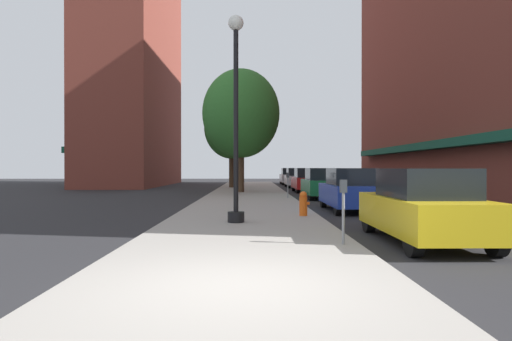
{
  "coord_description": "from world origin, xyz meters",
  "views": [
    {
      "loc": [
        0.19,
        -5.93,
        1.67
      ],
      "look_at": [
        0.4,
        15.83,
        1.54
      ],
      "focal_mm": 31.37,
      "sensor_mm": 36.0,
      "label": 1
    }
  ],
  "objects_px": {
    "lamppost": "(236,114)",
    "car_silver": "(290,176)",
    "car_white": "(296,178)",
    "car_green": "(321,184)",
    "parking_meter_near": "(343,203)",
    "fire_hydrant": "(303,203)",
    "tree_mid": "(232,127)",
    "tree_near": "(241,114)",
    "car_yellow": "(423,207)",
    "car_blue": "(350,190)",
    "car_red": "(307,180)",
    "parking_meter_far": "(288,182)"
  },
  "relations": [
    {
      "from": "tree_mid",
      "to": "car_red",
      "type": "xyz_separation_m",
      "value": [
        5.42,
        -4.89,
        -4.09
      ]
    },
    {
      "from": "parking_meter_near",
      "to": "car_yellow",
      "type": "xyz_separation_m",
      "value": [
        1.95,
        0.84,
        -0.14
      ]
    },
    {
      "from": "car_silver",
      "to": "car_blue",
      "type": "bearing_deg",
      "value": -88.61
    },
    {
      "from": "parking_meter_far",
      "to": "car_green",
      "type": "xyz_separation_m",
      "value": [
        1.95,
        1.35,
        -0.14
      ]
    },
    {
      "from": "parking_meter_near",
      "to": "car_green",
      "type": "bearing_deg",
      "value": 82.73
    },
    {
      "from": "tree_near",
      "to": "car_silver",
      "type": "height_order",
      "value": "tree_near"
    },
    {
      "from": "parking_meter_near",
      "to": "car_silver",
      "type": "relative_size",
      "value": 0.3
    },
    {
      "from": "fire_hydrant",
      "to": "car_red",
      "type": "height_order",
      "value": "car_red"
    },
    {
      "from": "car_yellow",
      "to": "car_blue",
      "type": "height_order",
      "value": "same"
    },
    {
      "from": "parking_meter_near",
      "to": "tree_mid",
      "type": "bearing_deg",
      "value": 97.44
    },
    {
      "from": "tree_near",
      "to": "car_white",
      "type": "xyz_separation_m",
      "value": [
        4.5,
        9.12,
        -4.36
      ]
    },
    {
      "from": "parking_meter_far",
      "to": "tree_near",
      "type": "height_order",
      "value": "tree_near"
    },
    {
      "from": "car_silver",
      "to": "parking_meter_near",
      "type": "bearing_deg",
      "value": -91.74
    },
    {
      "from": "car_red",
      "to": "parking_meter_far",
      "type": "bearing_deg",
      "value": -104.73
    },
    {
      "from": "car_green",
      "to": "car_white",
      "type": "xyz_separation_m",
      "value": [
        0.0,
        13.6,
        0.0
      ]
    },
    {
      "from": "car_blue",
      "to": "car_green",
      "type": "relative_size",
      "value": 1.0
    },
    {
      "from": "tree_mid",
      "to": "car_red",
      "type": "height_order",
      "value": "tree_mid"
    },
    {
      "from": "tree_near",
      "to": "car_yellow",
      "type": "height_order",
      "value": "tree_near"
    },
    {
      "from": "tree_mid",
      "to": "fire_hydrant",
      "type": "bearing_deg",
      "value": -81.19
    },
    {
      "from": "lamppost",
      "to": "car_silver",
      "type": "height_order",
      "value": "lamppost"
    },
    {
      "from": "parking_meter_near",
      "to": "car_yellow",
      "type": "height_order",
      "value": "car_yellow"
    },
    {
      "from": "fire_hydrant",
      "to": "car_white",
      "type": "relative_size",
      "value": 0.18
    },
    {
      "from": "fire_hydrant",
      "to": "car_blue",
      "type": "bearing_deg",
      "value": 52.13
    },
    {
      "from": "lamppost",
      "to": "car_green",
      "type": "distance_m",
      "value": 12.6
    },
    {
      "from": "parking_meter_far",
      "to": "car_red",
      "type": "xyz_separation_m",
      "value": [
        1.95,
        7.77,
        -0.14
      ]
    },
    {
      "from": "car_red",
      "to": "car_white",
      "type": "bearing_deg",
      "value": 89.36
    },
    {
      "from": "car_green",
      "to": "car_red",
      "type": "relative_size",
      "value": 1.0
    },
    {
      "from": "fire_hydrant",
      "to": "tree_near",
      "type": "xyz_separation_m",
      "value": [
        -2.36,
        14.38,
        4.65
      ]
    },
    {
      "from": "tree_near",
      "to": "tree_mid",
      "type": "height_order",
      "value": "tree_near"
    },
    {
      "from": "car_green",
      "to": "tree_near",
      "type": "bearing_deg",
      "value": 135.02
    },
    {
      "from": "car_blue",
      "to": "car_green",
      "type": "xyz_separation_m",
      "value": [
        0.0,
        7.14,
        0.0
      ]
    },
    {
      "from": "lamppost",
      "to": "car_blue",
      "type": "distance_m",
      "value": 6.62
    },
    {
      "from": "parking_meter_far",
      "to": "car_silver",
      "type": "distance_m",
      "value": 21.83
    },
    {
      "from": "car_white",
      "to": "car_blue",
      "type": "bearing_deg",
      "value": -89.54
    },
    {
      "from": "fire_hydrant",
      "to": "tree_mid",
      "type": "height_order",
      "value": "tree_mid"
    },
    {
      "from": "lamppost",
      "to": "car_white",
      "type": "relative_size",
      "value": 1.37
    },
    {
      "from": "car_yellow",
      "to": "car_blue",
      "type": "relative_size",
      "value": 1.0
    },
    {
      "from": "lamppost",
      "to": "car_silver",
      "type": "distance_m",
      "value": 32.37
    },
    {
      "from": "lamppost",
      "to": "tree_near",
      "type": "bearing_deg",
      "value": 90.85
    },
    {
      "from": "car_blue",
      "to": "car_red",
      "type": "xyz_separation_m",
      "value": [
        0.0,
        13.56,
        0.0
      ]
    },
    {
      "from": "lamppost",
      "to": "car_white",
      "type": "bearing_deg",
      "value": 80.4
    },
    {
      "from": "lamppost",
      "to": "car_blue",
      "type": "xyz_separation_m",
      "value": [
        4.26,
        4.47,
        -2.39
      ]
    },
    {
      "from": "fire_hydrant",
      "to": "car_silver",
      "type": "height_order",
      "value": "car_silver"
    },
    {
      "from": "tree_near",
      "to": "car_red",
      "type": "distance_m",
      "value": 6.56
    },
    {
      "from": "fire_hydrant",
      "to": "car_yellow",
      "type": "xyz_separation_m",
      "value": [
        2.14,
        -4.56,
        0.29
      ]
    },
    {
      "from": "fire_hydrant",
      "to": "tree_mid",
      "type": "bearing_deg",
      "value": 98.81
    },
    {
      "from": "fire_hydrant",
      "to": "car_silver",
      "type": "bearing_deg",
      "value": 85.96
    },
    {
      "from": "car_red",
      "to": "parking_meter_near",
      "type": "bearing_deg",
      "value": -95.78
    },
    {
      "from": "tree_near",
      "to": "car_red",
      "type": "relative_size",
      "value": 1.84
    },
    {
      "from": "parking_meter_near",
      "to": "lamppost",
      "type": "bearing_deg",
      "value": 122.17
    }
  ]
}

